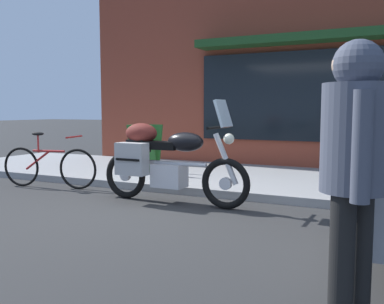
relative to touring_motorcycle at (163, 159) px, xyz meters
name	(u,v)px	position (x,y,z in m)	size (l,w,h in m)	color
ground_plane	(153,212)	(0.14, -0.53, -0.61)	(80.00, 80.00, 0.00)	#2D2D2D
touring_motorcycle	(163,159)	(0.00, 0.00, 0.00)	(2.23, 0.65, 1.41)	black
parked_bicycle	(49,166)	(-2.27, 0.19, -0.25)	(1.69, 0.51, 0.92)	black
pedestrian_walking	(355,152)	(2.67, -2.52, 0.43)	(0.45, 0.55, 1.67)	black
sandwich_board_sign	(145,148)	(-1.38, 1.73, -0.05)	(0.55, 0.40, 0.88)	#1E511E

